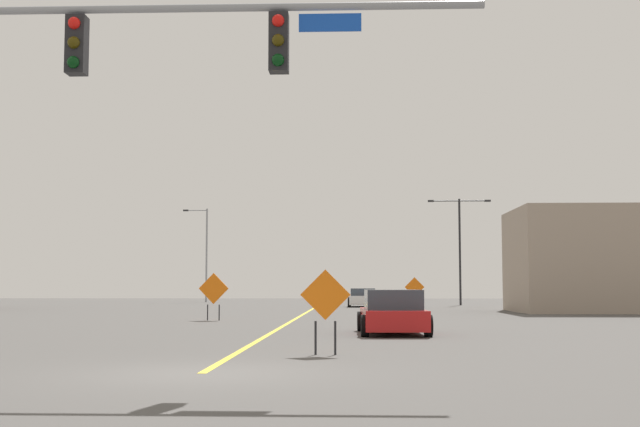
# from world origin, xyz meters

# --- Properties ---
(ground) EXTENTS (160.40, 160.40, 0.00)m
(ground) POSITION_xyz_m (0.00, 0.00, 0.00)
(ground) COLOR #4C4947
(road_centre_stripe) EXTENTS (0.16, 89.11, 0.01)m
(road_centre_stripe) POSITION_xyz_m (0.00, 44.55, 0.00)
(road_centre_stripe) COLOR yellow
(road_centre_stripe) RESTS_ON ground
(street_lamp_far_right) EXTENTS (2.19, 0.24, 8.22)m
(street_lamp_far_right) POSITION_xyz_m (-10.52, 59.82, 4.56)
(street_lamp_far_right) COLOR gray
(street_lamp_far_right) RESTS_ON ground
(street_lamp_near_left) EXTENTS (4.67, 0.24, 7.92)m
(street_lamp_near_left) POSITION_xyz_m (10.50, 49.15, 4.79)
(street_lamp_near_left) COLOR black
(street_lamp_near_left) RESTS_ON ground
(construction_sign_median_near) EXTENTS (1.31, 0.23, 2.01)m
(construction_sign_median_near) POSITION_xyz_m (-3.38, 21.57, 1.26)
(construction_sign_median_near) COLOR orange
(construction_sign_median_near) RESTS_ON ground
(construction_sign_median_far) EXTENTS (1.25, 0.15, 1.99)m
(construction_sign_median_far) POSITION_xyz_m (6.44, 39.77, 1.26)
(construction_sign_median_far) COLOR orange
(construction_sign_median_far) RESTS_ON ground
(construction_sign_right_lane) EXTENTS (1.10, 0.05, 1.84)m
(construction_sign_right_lane) POSITION_xyz_m (1.98, 3.96, 1.17)
(construction_sign_right_lane) COLOR orange
(construction_sign_right_lane) RESTS_ON ground
(car_white_near) EXTENTS (2.07, 4.39, 1.26)m
(car_white_near) POSITION_xyz_m (3.20, 44.63, 0.60)
(car_white_near) COLOR white
(car_white_near) RESTS_ON ground
(car_red_far) EXTENTS (2.18, 4.38, 1.36)m
(car_red_far) POSITION_xyz_m (3.79, 11.87, 0.64)
(car_red_far) COLOR red
(car_red_far) RESTS_ON ground
(roadside_building_east) EXTENTS (10.96, 7.80, 5.75)m
(roadside_building_east) POSITION_xyz_m (17.09, 33.67, 2.88)
(roadside_building_east) COLOR gray
(roadside_building_east) RESTS_ON ground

